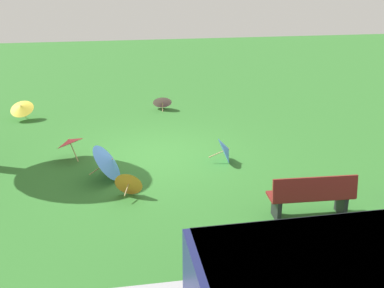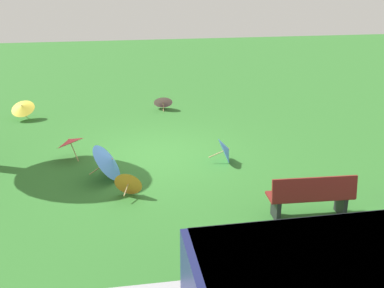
{
  "view_description": "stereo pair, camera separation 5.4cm",
  "coord_description": "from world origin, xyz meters",
  "px_view_note": "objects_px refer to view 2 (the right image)",
  "views": [
    {
      "loc": [
        0.89,
        10.72,
        4.45
      ],
      "look_at": [
        -0.78,
        0.89,
        0.6
      ],
      "focal_mm": 42.92,
      "sensor_mm": 36.0,
      "label": 1
    },
    {
      "loc": [
        0.84,
        10.73,
        4.45
      ],
      "look_at": [
        -0.78,
        0.89,
        0.6
      ],
      "focal_mm": 42.92,
      "sensor_mm": 36.0,
      "label": 2
    }
  ],
  "objects_px": {
    "parasol_yellow_0": "(22,107)",
    "parasol_red_2": "(70,141)",
    "parasol_orange_0": "(129,182)",
    "parasol_pink_0": "(163,101)",
    "parasol_blue_1": "(109,161)",
    "parasol_blue_0": "(226,150)",
    "park_bench": "(311,196)"
  },
  "relations": [
    {
      "from": "parasol_blue_0",
      "to": "park_bench",
      "type": "bearing_deg",
      "value": 108.3
    },
    {
      "from": "parasol_yellow_0",
      "to": "parasol_red_2",
      "type": "bearing_deg",
      "value": 116.45
    },
    {
      "from": "park_bench",
      "to": "parasol_pink_0",
      "type": "xyz_separation_m",
      "value": [
        1.99,
        -7.59,
        -0.18
      ]
    },
    {
      "from": "parasol_pink_0",
      "to": "parasol_blue_1",
      "type": "xyz_separation_m",
      "value": [
        1.74,
        5.18,
        0.14
      ]
    },
    {
      "from": "parasol_orange_0",
      "to": "parasol_red_2",
      "type": "distance_m",
      "value": 2.55
    },
    {
      "from": "parasol_pink_0",
      "to": "parasol_blue_1",
      "type": "height_order",
      "value": "parasol_blue_1"
    },
    {
      "from": "parasol_blue_1",
      "to": "parasol_orange_0",
      "type": "relative_size",
      "value": 1.59
    },
    {
      "from": "parasol_blue_0",
      "to": "parasol_pink_0",
      "type": "height_order",
      "value": "parasol_blue_0"
    },
    {
      "from": "parasol_blue_0",
      "to": "parasol_blue_1",
      "type": "relative_size",
      "value": 0.65
    },
    {
      "from": "parasol_blue_0",
      "to": "parasol_pink_0",
      "type": "relative_size",
      "value": 1.02
    },
    {
      "from": "parasol_blue_0",
      "to": "parasol_yellow_0",
      "type": "height_order",
      "value": "parasol_yellow_0"
    },
    {
      "from": "parasol_blue_1",
      "to": "parasol_yellow_0",
      "type": "relative_size",
      "value": 1.25
    },
    {
      "from": "parasol_pink_0",
      "to": "parasol_yellow_0",
      "type": "distance_m",
      "value": 4.43
    },
    {
      "from": "parasol_yellow_0",
      "to": "parasol_orange_0",
      "type": "bearing_deg",
      "value": 118.69
    },
    {
      "from": "parasol_orange_0",
      "to": "parasol_red_2",
      "type": "bearing_deg",
      "value": -57.92
    },
    {
      "from": "park_bench",
      "to": "parasol_blue_0",
      "type": "xyz_separation_m",
      "value": [
        0.94,
        -2.85,
        -0.13
      ]
    },
    {
      "from": "parasol_blue_1",
      "to": "parasol_orange_0",
      "type": "height_order",
      "value": "parasol_blue_1"
    },
    {
      "from": "parasol_blue_1",
      "to": "parasol_red_2",
      "type": "height_order",
      "value": "parasol_blue_1"
    },
    {
      "from": "park_bench",
      "to": "parasol_yellow_0",
      "type": "xyz_separation_m",
      "value": [
        6.39,
        -7.11,
        -0.04
      ]
    },
    {
      "from": "park_bench",
      "to": "parasol_blue_1",
      "type": "xyz_separation_m",
      "value": [
        3.72,
        -2.41,
        -0.04
      ]
    },
    {
      "from": "parasol_blue_0",
      "to": "parasol_yellow_0",
      "type": "distance_m",
      "value": 6.91
    },
    {
      "from": "park_bench",
      "to": "parasol_blue_1",
      "type": "relative_size",
      "value": 1.56
    },
    {
      "from": "parasol_blue_1",
      "to": "parasol_pink_0",
      "type": "bearing_deg",
      "value": -108.53
    },
    {
      "from": "parasol_blue_0",
      "to": "parasol_blue_1",
      "type": "xyz_separation_m",
      "value": [
        2.78,
        0.44,
        0.09
      ]
    },
    {
      "from": "parasol_blue_0",
      "to": "parasol_red_2",
      "type": "relative_size",
      "value": 0.71
    },
    {
      "from": "parasol_pink_0",
      "to": "parasol_orange_0",
      "type": "distance_m",
      "value": 6.22
    },
    {
      "from": "parasol_blue_1",
      "to": "parasol_yellow_0",
      "type": "xyz_separation_m",
      "value": [
        2.67,
        -4.7,
        0.0
      ]
    },
    {
      "from": "parasol_orange_0",
      "to": "parasol_yellow_0",
      "type": "xyz_separation_m",
      "value": [
        3.06,
        -5.6,
        0.13
      ]
    },
    {
      "from": "park_bench",
      "to": "parasol_red_2",
      "type": "relative_size",
      "value": 1.69
    },
    {
      "from": "parasol_blue_0",
      "to": "parasol_pink_0",
      "type": "xyz_separation_m",
      "value": [
        1.04,
        -4.74,
        -0.05
      ]
    },
    {
      "from": "park_bench",
      "to": "parasol_yellow_0",
      "type": "distance_m",
      "value": 9.56
    },
    {
      "from": "parasol_red_2",
      "to": "parasol_pink_0",
      "type": "bearing_deg",
      "value": -124.45
    }
  ]
}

